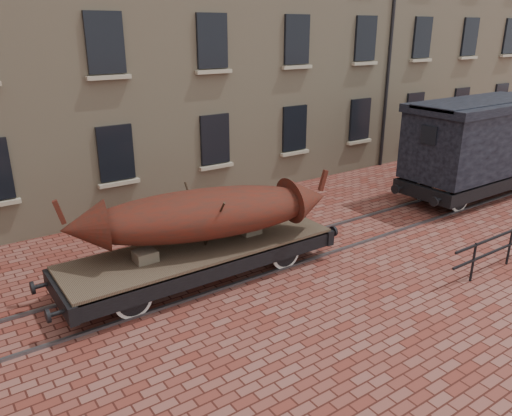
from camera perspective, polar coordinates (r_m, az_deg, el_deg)
ground at (r=13.55m, az=2.52°, el=-5.46°), size 90.00×90.00×0.00m
rail_track at (r=13.54m, az=2.52°, el=-5.35°), size 30.00×1.52×0.06m
flatcar_wagon at (r=12.11m, az=-6.28°, el=-5.12°), size 7.47×2.03×1.13m
iron_boat at (r=11.78m, az=-5.93°, el=-0.62°), size 6.46×3.02×1.56m
goods_van at (r=19.33m, az=24.25°, el=7.38°), size 6.73×2.45×3.48m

